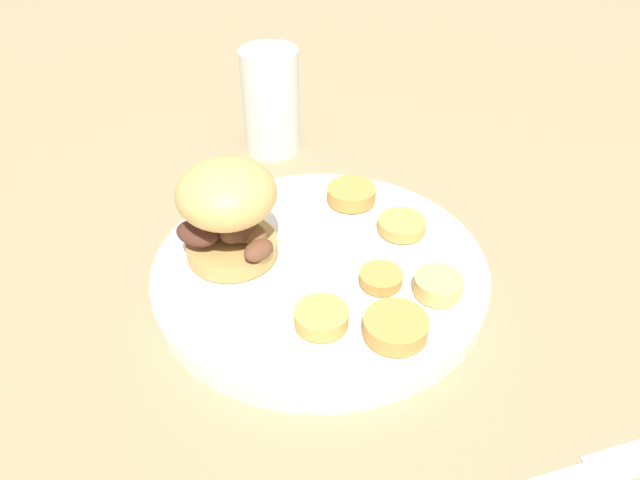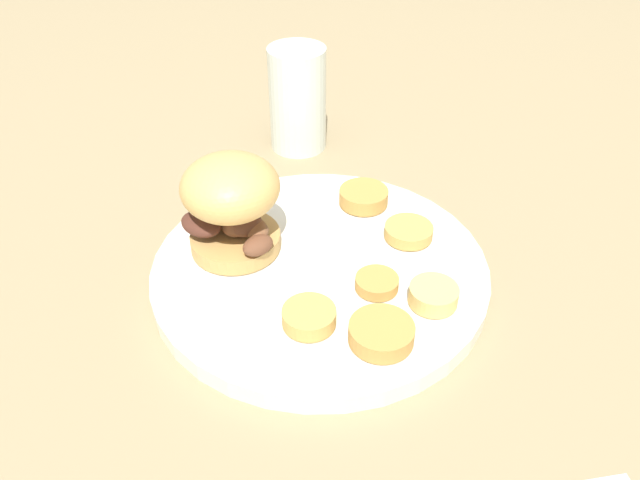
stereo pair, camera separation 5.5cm
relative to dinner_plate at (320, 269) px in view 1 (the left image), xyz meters
The scene contains 10 objects.
ground_plane 0.01m from the dinner_plate, ahead, with size 4.00×4.00×0.00m, color #937F5B.
dinner_plate is the anchor object (origin of this frame).
sandwich 0.10m from the dinner_plate, 92.08° to the right, with size 0.09×0.10×0.09m.
potato_round_0 0.06m from the dinner_plate, 70.31° to the left, with size 0.04×0.04×0.01m, color #BC8942.
potato_round_1 0.11m from the dinner_plate, 76.50° to the left, with size 0.04×0.04×0.02m, color #DBB766.
potato_round_2 0.09m from the dinner_plate, 129.63° to the left, with size 0.05×0.05×0.01m, color tan.
potato_round_3 0.11m from the dinner_plate, 42.10° to the left, with size 0.05×0.05×0.02m, color #BC8942.
potato_round_4 0.11m from the dinner_plate, behind, with size 0.05×0.05×0.02m, color #BC8942.
potato_round_5 0.08m from the dinner_plate, ahead, with size 0.04×0.04×0.01m, color tan.
drinking_glass 0.26m from the dinner_plate, 158.38° to the right, with size 0.07×0.07×0.12m.
Camera 1 is at (0.43, 0.06, 0.38)m, focal length 35.00 mm.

